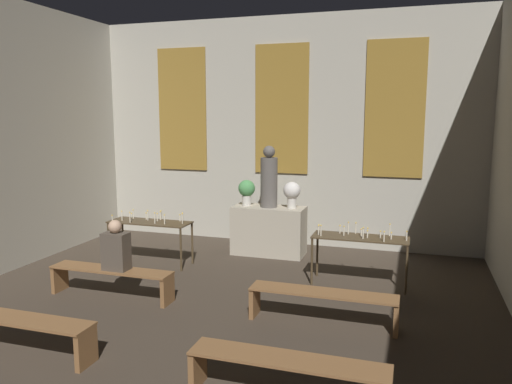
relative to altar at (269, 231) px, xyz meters
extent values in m
cube|color=#B2AD9E|center=(0.00, 0.96, 1.82)|extent=(8.02, 0.12, 4.55)
cube|color=olive|center=(-2.18, 0.88, 2.27)|extent=(1.09, 0.03, 2.55)
cube|color=olive|center=(0.00, 0.88, 2.27)|extent=(1.09, 0.03, 2.55)
cube|color=olive|center=(2.18, 0.88, 2.27)|extent=(1.09, 0.03, 2.55)
cube|color=#ADA38E|center=(0.00, 0.00, 0.00)|extent=(1.36, 0.61, 0.91)
cylinder|color=#5B5651|center=(0.00, 0.00, 0.92)|extent=(0.32, 0.32, 0.93)
sphere|color=#5B5651|center=(0.00, 0.00, 1.50)|extent=(0.22, 0.22, 0.22)
cylinder|color=beige|center=(-0.44, 0.00, 0.57)|extent=(0.17, 0.17, 0.22)
sphere|color=#4C9351|center=(-0.44, 0.00, 0.79)|extent=(0.32, 0.32, 0.32)
cylinder|color=beige|center=(0.44, 0.00, 0.57)|extent=(0.17, 0.17, 0.22)
sphere|color=silver|center=(0.44, 0.00, 0.79)|extent=(0.32, 0.32, 0.32)
cube|color=#473823|center=(-1.83, -1.24, 0.30)|extent=(1.47, 0.51, 0.02)
cylinder|color=#473823|center=(-2.53, -1.46, -0.08)|extent=(0.04, 0.04, 0.75)
cylinder|color=#473823|center=(-1.12, -1.46, -0.08)|extent=(0.04, 0.04, 0.75)
cylinder|color=#473823|center=(-2.53, -1.01, -0.08)|extent=(0.04, 0.04, 0.75)
cylinder|color=#473823|center=(-1.12, -1.01, -0.08)|extent=(0.04, 0.04, 0.75)
cylinder|color=silver|center=(-1.72, -1.15, 0.37)|extent=(0.02, 0.02, 0.12)
sphere|color=#F9CC4C|center=(-1.72, -1.15, 0.45)|extent=(0.02, 0.02, 0.02)
cylinder|color=silver|center=(-2.15, -1.30, 0.37)|extent=(0.02, 0.02, 0.13)
sphere|color=#F9CC4C|center=(-2.15, -1.30, 0.45)|extent=(0.02, 0.02, 0.02)
cylinder|color=silver|center=(-1.23, -1.16, 0.39)|extent=(0.02, 0.02, 0.16)
sphere|color=#F9CC4C|center=(-1.23, -1.16, 0.48)|extent=(0.02, 0.02, 0.02)
cylinder|color=silver|center=(-1.71, -1.05, 0.38)|extent=(0.02, 0.02, 0.14)
sphere|color=#F9CC4C|center=(-1.71, -1.05, 0.46)|extent=(0.02, 0.02, 0.02)
cylinder|color=silver|center=(-2.34, -1.31, 0.39)|extent=(0.02, 0.02, 0.16)
sphere|color=#F9CC4C|center=(-2.34, -1.31, 0.48)|extent=(0.02, 0.02, 0.02)
cylinder|color=silver|center=(-2.24, -1.09, 0.38)|extent=(0.02, 0.02, 0.14)
sphere|color=#F9CC4C|center=(-2.24, -1.09, 0.47)|extent=(0.02, 0.02, 0.02)
cylinder|color=silver|center=(-2.46, -1.43, 0.36)|extent=(0.02, 0.02, 0.10)
sphere|color=#F9CC4C|center=(-2.46, -1.43, 0.42)|extent=(0.02, 0.02, 0.02)
cylinder|color=silver|center=(-1.48, -1.35, 0.39)|extent=(0.02, 0.02, 0.15)
sphere|color=#F9CC4C|center=(-1.48, -1.35, 0.47)|extent=(0.02, 0.02, 0.02)
cylinder|color=silver|center=(-1.97, -1.10, 0.37)|extent=(0.02, 0.02, 0.11)
sphere|color=#F9CC4C|center=(-1.97, -1.10, 0.43)|extent=(0.02, 0.02, 0.02)
cylinder|color=silver|center=(-1.20, -1.21, 0.39)|extent=(0.02, 0.02, 0.16)
sphere|color=#F9CC4C|center=(-1.20, -1.21, 0.49)|extent=(0.02, 0.02, 0.02)
cylinder|color=silver|center=(-1.34, -1.04, 0.36)|extent=(0.02, 0.02, 0.10)
sphere|color=#F9CC4C|center=(-1.34, -1.04, 0.43)|extent=(0.02, 0.02, 0.02)
cylinder|color=silver|center=(-1.72, -1.01, 0.38)|extent=(0.02, 0.02, 0.15)
sphere|color=#F9CC4C|center=(-1.72, -1.01, 0.47)|extent=(0.02, 0.02, 0.02)
cylinder|color=silver|center=(-1.22, -1.17, 0.39)|extent=(0.02, 0.02, 0.17)
sphere|color=#F9CC4C|center=(-1.22, -1.17, 0.49)|extent=(0.02, 0.02, 0.02)
cylinder|color=silver|center=(-1.66, -1.35, 0.40)|extent=(0.02, 0.02, 0.18)
sphere|color=#F9CC4C|center=(-1.66, -1.35, 0.50)|extent=(0.02, 0.02, 0.02)
cylinder|color=silver|center=(-1.91, -1.15, 0.39)|extent=(0.02, 0.02, 0.16)
sphere|color=#F9CC4C|center=(-1.91, -1.15, 0.48)|extent=(0.02, 0.02, 0.02)
cylinder|color=silver|center=(-2.11, -1.43, 0.40)|extent=(0.02, 0.02, 0.17)
sphere|color=#F9CC4C|center=(-2.11, -1.43, 0.49)|extent=(0.02, 0.02, 0.02)
cube|color=#473823|center=(1.83, -1.24, 0.30)|extent=(1.47, 0.51, 0.02)
cylinder|color=#473823|center=(1.12, -1.46, -0.08)|extent=(0.04, 0.04, 0.75)
cylinder|color=#473823|center=(2.53, -1.46, -0.08)|extent=(0.04, 0.04, 0.75)
cylinder|color=#473823|center=(1.12, -1.01, -0.08)|extent=(0.04, 0.04, 0.75)
cylinder|color=#473823|center=(2.53, -1.01, -0.08)|extent=(0.04, 0.04, 0.75)
cylinder|color=silver|center=(1.84, -1.18, 0.36)|extent=(0.02, 0.02, 0.10)
sphere|color=#F9CC4C|center=(1.84, -1.18, 0.42)|extent=(0.02, 0.02, 0.02)
cylinder|color=silver|center=(1.63, -1.12, 0.40)|extent=(0.02, 0.02, 0.18)
sphere|color=#F9CC4C|center=(1.63, -1.12, 0.50)|extent=(0.02, 0.02, 0.02)
cylinder|color=silver|center=(2.51, -1.25, 0.37)|extent=(0.02, 0.02, 0.13)
sphere|color=#F9CC4C|center=(2.51, -1.25, 0.45)|extent=(0.02, 0.02, 0.02)
cylinder|color=silver|center=(2.19, -1.44, 0.38)|extent=(0.02, 0.02, 0.14)
sphere|color=#F9CC4C|center=(2.19, -1.44, 0.46)|extent=(0.02, 0.02, 0.02)
cylinder|color=silver|center=(1.57, -1.22, 0.38)|extent=(0.02, 0.02, 0.13)
sphere|color=#F9CC4C|center=(1.57, -1.22, 0.46)|extent=(0.02, 0.02, 0.02)
cylinder|color=silver|center=(1.88, -1.35, 0.39)|extent=(0.02, 0.02, 0.16)
sphere|color=#F9CC4C|center=(1.88, -1.35, 0.48)|extent=(0.02, 0.02, 0.02)
cylinder|color=silver|center=(1.94, -1.26, 0.36)|extent=(0.02, 0.02, 0.10)
sphere|color=#F9CC4C|center=(1.94, -1.26, 0.42)|extent=(0.02, 0.02, 0.02)
cylinder|color=silver|center=(2.25, -1.03, 0.40)|extent=(0.02, 0.02, 0.17)
sphere|color=#F9CC4C|center=(2.25, -1.03, 0.50)|extent=(0.02, 0.02, 0.02)
cylinder|color=silver|center=(1.73, -1.03, 0.39)|extent=(0.02, 0.02, 0.16)
sphere|color=#F9CC4C|center=(1.73, -1.03, 0.48)|extent=(0.02, 0.02, 0.02)
cylinder|color=silver|center=(1.18, -1.22, 0.38)|extent=(0.02, 0.02, 0.13)
sphere|color=#F9CC4C|center=(1.18, -1.22, 0.45)|extent=(0.02, 0.02, 0.02)
cylinder|color=silver|center=(1.24, -1.36, 0.39)|extent=(0.02, 0.02, 0.15)
sphere|color=#F9CC4C|center=(1.24, -1.36, 0.48)|extent=(0.02, 0.02, 0.02)
cylinder|color=silver|center=(1.93, -1.11, 0.36)|extent=(0.02, 0.02, 0.10)
sphere|color=#F9CC4C|center=(1.93, -1.11, 0.43)|extent=(0.02, 0.02, 0.02)
cylinder|color=silver|center=(2.13, -1.20, 0.36)|extent=(0.02, 0.02, 0.09)
sphere|color=#F9CC4C|center=(2.13, -1.20, 0.41)|extent=(0.02, 0.02, 0.02)
cylinder|color=silver|center=(1.19, -1.29, 0.38)|extent=(0.02, 0.02, 0.13)
sphere|color=#F9CC4C|center=(1.19, -1.29, 0.45)|extent=(0.02, 0.02, 0.02)
cylinder|color=silver|center=(2.29, -1.24, 0.36)|extent=(0.02, 0.02, 0.09)
sphere|color=#F9CC4C|center=(2.29, -1.24, 0.41)|extent=(0.02, 0.02, 0.02)
cylinder|color=silver|center=(1.49, -1.10, 0.37)|extent=(0.02, 0.02, 0.11)
sphere|color=#F9CC4C|center=(1.49, -1.10, 0.44)|extent=(0.02, 0.02, 0.02)
cube|color=brown|center=(-1.54, -4.70, -0.04)|extent=(1.87, 0.36, 0.03)
cube|color=brown|center=(-0.64, -4.70, -0.26)|extent=(0.06, 0.32, 0.40)
cube|color=brown|center=(1.54, -4.70, -0.04)|extent=(1.87, 0.36, 0.03)
cube|color=brown|center=(0.64, -4.70, -0.26)|extent=(0.06, 0.32, 0.40)
cube|color=brown|center=(-1.54, -2.88, -0.04)|extent=(1.87, 0.36, 0.03)
cube|color=brown|center=(-2.45, -2.88, -0.26)|extent=(0.06, 0.32, 0.40)
cube|color=brown|center=(-0.64, -2.88, -0.26)|extent=(0.06, 0.32, 0.40)
cube|color=brown|center=(1.54, -2.88, -0.04)|extent=(1.87, 0.36, 0.03)
cube|color=brown|center=(0.64, -2.88, -0.26)|extent=(0.06, 0.32, 0.40)
cube|color=brown|center=(2.45, -2.88, -0.26)|extent=(0.06, 0.32, 0.40)
cube|color=#4C4238|center=(-1.44, -2.88, 0.24)|extent=(0.36, 0.24, 0.54)
sphere|color=tan|center=(-1.44, -2.88, 0.60)|extent=(0.19, 0.19, 0.19)
camera|label=1|loc=(2.56, -8.86, 2.18)|focal=35.00mm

